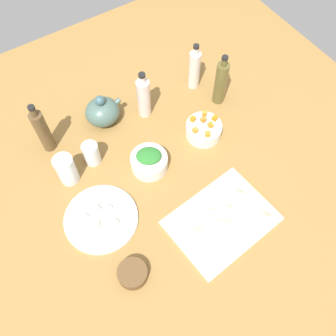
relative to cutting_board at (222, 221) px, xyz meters
The scene contains 32 objects.
tabletop 26.09cm from the cutting_board, 102.31° to the left, with size 190.00×190.00×3.00cm, color olive.
cutting_board is the anchor object (origin of this frame).
plate_tofu 41.51cm from the cutting_board, 146.18° to the left, with size 25.54×25.54×1.20cm, color white.
bowl_greens 33.61cm from the cutting_board, 106.36° to the left, with size 13.59×13.59×6.20cm, color white.
bowl_carrots 37.17cm from the cutting_board, 64.25° to the left, with size 13.95×13.95×5.61cm, color white.
bowl_small_side 34.93cm from the cutting_board, behind, with size 9.68×9.68×3.89cm, color brown.
teapot 62.40cm from the cutting_board, 102.39° to the left, with size 15.32×13.01×13.91cm.
bottle_0 55.41cm from the cutting_board, 54.59° to the left, with size 4.89×4.89×23.67cm.
bottle_1 55.94cm from the cutting_board, 87.47° to the left, with size 5.22×5.22×21.84cm.
bottle_2 71.84cm from the cutting_board, 121.35° to the left, with size 4.85×4.85×23.82cm.
bottle_3 63.85cm from the cutting_board, 64.07° to the left, with size 4.72×4.72×21.65cm.
drinking_glass_0 57.30cm from the cutting_board, 129.86° to the left, with size 7.04×7.04×12.63cm, color white.
drinking_glass_1 52.91cm from the cutting_board, 119.27° to the left, with size 5.96×5.96×9.54cm, color white.
carrot_cube_0 35.41cm from the cutting_board, 70.65° to the left, with size 1.80×1.80×1.80cm, color orange.
carrot_cube_1 39.68cm from the cutting_board, 64.29° to the left, with size 1.80×1.80×1.80cm, color orange.
carrot_cube_2 32.89cm from the cutting_board, 63.53° to the left, with size 1.80×1.80×1.80cm, color orange.
carrot_cube_3 40.15cm from the cutting_board, 57.76° to the left, with size 1.80×1.80×1.80cm, color orange.
carrot_cube_4 36.98cm from the cutting_board, 60.71° to the left, with size 1.80×1.80×1.80cm, color orange.
carrot_cube_5 40.75cm from the cutting_board, 69.93° to the left, with size 1.80×1.80×1.80cm, color orange.
carrot_cube_6 42.61cm from the cutting_board, 62.98° to the left, with size 1.80×1.80×1.80cm, color orange.
chopped_greens_mound 34.25cm from the cutting_board, 106.36° to the left, with size 9.06×7.56×2.82cm, color #2C752C.
tofu_cube_0 42.91cm from the cutting_board, 150.17° to the left, with size 2.20×2.20×2.20cm, color #F5F5CD.
tofu_cube_1 43.45cm from the cutting_board, 142.64° to the left, with size 2.20×2.20×2.20cm, color white.
tofu_cube_2 39.48cm from the cutting_board, 141.97° to the left, with size 2.20×2.20×2.20cm, color white.
tofu_cube_3 36.62cm from the cutting_board, 149.93° to the left, with size 2.20×2.20×2.20cm, color white.
tofu_cube_4 46.74cm from the cutting_board, 147.17° to the left, with size 2.20×2.20×2.20cm, color white.
dumpling_0 2.98cm from the cutting_board, 89.77° to the right, with size 5.90×5.70×2.75cm, color beige.
dumpling_1 4.66cm from the cutting_board, 23.58° to the left, with size 5.28×4.92×3.08cm, color beige.
dumpling_2 9.86cm from the cutting_board, behind, with size 5.22×5.09×2.57cm, color beige.
dumpling_3 4.55cm from the cutting_board, 108.22° to the left, with size 4.42×4.11×2.18cm, color beige.
dumpling_4 11.75cm from the cutting_board, 21.06° to the left, with size 5.01×4.29×2.31cm, color beige.
dumpling_5 14.96cm from the cutting_board, 30.90° to the right, with size 5.75×5.60×2.80cm, color beige.
Camera 1 is at (-36.23, -56.08, 121.91)cm, focal length 39.41 mm.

